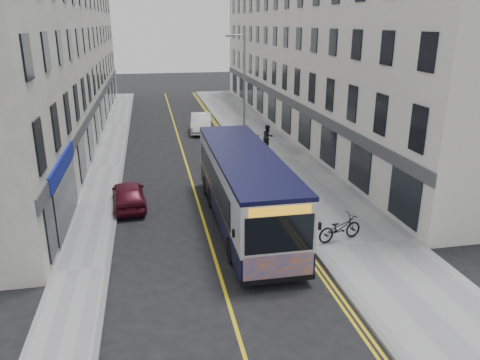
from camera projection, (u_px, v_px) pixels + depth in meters
name	position (u px, v px, depth m)	size (l,w,h in m)	color
ground	(211.00, 245.00, 19.16)	(140.00, 140.00, 0.00)	black
pavement_east	(279.00, 157.00, 31.44)	(4.50, 64.00, 0.12)	#969699
pavement_west	(107.00, 167.00, 29.39)	(2.00, 64.00, 0.12)	#969699
kerb_east	(246.00, 159.00, 31.03)	(0.18, 64.00, 0.13)	slate
kerb_west	(123.00, 166.00, 29.57)	(0.18, 64.00, 0.13)	slate
road_centre_line	(186.00, 163.00, 30.32)	(0.12, 64.00, 0.01)	gold
road_dbl_yellow_inner	(240.00, 160.00, 30.96)	(0.10, 64.00, 0.01)	gold
road_dbl_yellow_outer	(243.00, 160.00, 31.00)	(0.10, 64.00, 0.01)	gold
terrace_east	(313.00, 50.00, 38.70)	(6.00, 46.00, 13.00)	white
terrace_west	(52.00, 53.00, 34.97)	(6.00, 46.00, 13.00)	silver
streetlamp	(243.00, 89.00, 31.53)	(1.32, 0.18, 8.00)	gray
city_bus	(244.00, 186.00, 20.64)	(2.67, 11.44, 3.32)	black
bicycle	(340.00, 228.00, 19.22)	(0.71, 2.05, 1.07)	black
pedestrian_near	(257.00, 145.00, 31.15)	(0.57, 0.38, 1.57)	olive
pedestrian_far	(268.00, 137.00, 32.79)	(0.87, 0.68, 1.79)	black
car_white	(201.00, 123.00, 38.78)	(1.61, 4.62, 1.52)	silver
car_maroon	(129.00, 194.00, 22.98)	(1.56, 3.88, 1.32)	#500D1C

